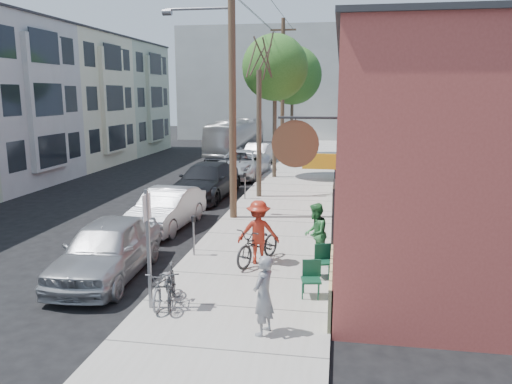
% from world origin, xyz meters
% --- Properties ---
extents(ground, '(120.00, 120.00, 0.00)m').
position_xyz_m(ground, '(0.00, 0.00, 0.00)').
color(ground, black).
extents(sidewalk, '(4.50, 58.00, 0.15)m').
position_xyz_m(sidewalk, '(4.25, 11.00, 0.07)').
color(sidewalk, '#A09C94').
rests_on(sidewalk, ground).
extents(cafe_building, '(6.60, 20.20, 6.61)m').
position_xyz_m(cafe_building, '(8.99, 4.99, 3.30)').
color(cafe_building, '#9C413A').
rests_on(cafe_building, ground).
extents(apartment_row, '(6.30, 32.00, 9.00)m').
position_xyz_m(apartment_row, '(-11.85, 14.00, 4.50)').
color(apartment_row, '#A8B499').
rests_on(apartment_row, ground).
extents(end_cap_building, '(18.00, 8.00, 12.00)m').
position_xyz_m(end_cap_building, '(-2.00, 42.00, 6.00)').
color(end_cap_building, '#B6B6B1').
rests_on(end_cap_building, ground).
extents(sign_post, '(0.07, 0.45, 2.80)m').
position_xyz_m(sign_post, '(2.35, -4.37, 1.83)').
color(sign_post, slate).
rests_on(sign_post, sidewalk).
extents(parking_meter_near, '(0.14, 0.14, 1.24)m').
position_xyz_m(parking_meter_near, '(2.25, -0.52, 0.98)').
color(parking_meter_near, slate).
rests_on(parking_meter_near, sidewalk).
extents(parking_meter_far, '(0.14, 0.14, 1.24)m').
position_xyz_m(parking_meter_far, '(2.25, 7.89, 0.98)').
color(parking_meter_far, slate).
rests_on(parking_meter_far, sidewalk).
extents(utility_pole_near, '(3.57, 0.28, 10.00)m').
position_xyz_m(utility_pole_near, '(2.39, 4.36, 5.41)').
color(utility_pole_near, '#503A28').
rests_on(utility_pole_near, sidewalk).
extents(utility_pole_far, '(1.80, 0.28, 10.00)m').
position_xyz_m(utility_pole_far, '(2.45, 21.34, 5.34)').
color(utility_pole_far, '#503A28').
rests_on(utility_pole_far, sidewalk).
extents(tree_bare, '(0.24, 0.24, 5.95)m').
position_xyz_m(tree_bare, '(2.80, 8.61, 3.12)').
color(tree_bare, '#44392C').
rests_on(tree_bare, sidewalk).
extents(tree_leafy_mid, '(3.77, 3.77, 8.20)m').
position_xyz_m(tree_leafy_mid, '(2.80, 14.33, 6.45)').
color(tree_leafy_mid, '#44392C').
rests_on(tree_leafy_mid, sidewalk).
extents(tree_leafy_far, '(4.53, 4.53, 8.51)m').
position_xyz_m(tree_leafy_far, '(2.80, 24.89, 6.38)').
color(tree_leafy_far, '#44392C').
rests_on(tree_leafy_far, sidewalk).
extents(patio_chair_a, '(0.65, 0.65, 0.88)m').
position_xyz_m(patio_chair_a, '(6.20, -1.76, 0.59)').
color(patio_chair_a, '#113E2A').
rests_on(patio_chair_a, sidewalk).
extents(patio_chair_b, '(0.58, 0.58, 0.88)m').
position_xyz_m(patio_chair_b, '(5.98, -3.13, 0.59)').
color(patio_chair_b, '#113E2A').
rests_on(patio_chair_b, sidewalk).
extents(patron_grey, '(0.60, 0.72, 1.69)m').
position_xyz_m(patron_grey, '(5.12, -5.21, 1.00)').
color(patron_grey, slate).
rests_on(patron_grey, sidewalk).
extents(patron_green, '(0.80, 0.96, 1.79)m').
position_xyz_m(patron_green, '(5.95, -0.61, 1.04)').
color(patron_green, '#338141').
rests_on(patron_green, sidewalk).
extents(cyclist, '(1.31, 0.88, 1.87)m').
position_xyz_m(cyclist, '(4.32, -0.89, 1.09)').
color(cyclist, maroon).
rests_on(cyclist, sidewalk).
extents(cyclist_bike, '(1.52, 2.21, 1.10)m').
position_xyz_m(cyclist_bike, '(4.32, -0.89, 0.70)').
color(cyclist_bike, black).
rests_on(cyclist_bike, sidewalk).
extents(parked_bike_a, '(0.79, 1.62, 0.94)m').
position_xyz_m(parked_bike_a, '(2.77, -4.12, 0.62)').
color(parked_bike_a, black).
rests_on(parked_bike_a, sidewalk).
extents(parked_bike_b, '(0.71, 1.70, 0.87)m').
position_xyz_m(parked_bike_b, '(2.56, -4.06, 0.59)').
color(parked_bike_b, slate).
rests_on(parked_bike_b, sidewalk).
extents(car_0, '(2.20, 4.92, 1.64)m').
position_xyz_m(car_0, '(0.31, -2.34, 0.82)').
color(car_0, '#9A9CA1').
rests_on(car_0, ground).
extents(car_1, '(1.88, 4.66, 1.51)m').
position_xyz_m(car_1, '(0.21, 2.85, 0.75)').
color(car_1, '#939499').
rests_on(car_1, ground).
extents(car_2, '(2.72, 5.89, 1.67)m').
position_xyz_m(car_2, '(0.23, 8.51, 0.83)').
color(car_2, black).
rests_on(car_2, ground).
extents(car_3, '(3.06, 5.98, 1.62)m').
position_xyz_m(car_3, '(0.72, 14.78, 0.81)').
color(car_3, silver).
rests_on(car_3, ground).
extents(car_4, '(1.85, 4.60, 1.49)m').
position_xyz_m(car_4, '(0.80, 20.45, 0.74)').
color(car_4, gray).
rests_on(car_4, ground).
extents(bus, '(3.14, 10.43, 2.86)m').
position_xyz_m(bus, '(-2.01, 26.27, 1.43)').
color(bus, silver).
rests_on(bus, ground).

